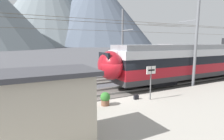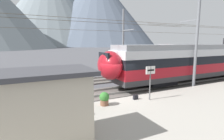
# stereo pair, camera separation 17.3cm
# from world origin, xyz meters

# --- Properties ---
(ground_plane) EXTENTS (400.00, 400.00, 0.00)m
(ground_plane) POSITION_xyz_m (0.00, 0.00, 0.00)
(ground_plane) COLOR #4C4C51
(platform_slab) EXTENTS (120.00, 7.94, 0.31)m
(platform_slab) POSITION_xyz_m (0.00, -4.75, 0.15)
(platform_slab) COLOR #A39E93
(platform_slab) RESTS_ON ground
(track_near) EXTENTS (120.00, 3.00, 0.28)m
(track_near) POSITION_xyz_m (0.00, 1.36, 0.07)
(track_near) COLOR #5B5651
(track_near) RESTS_ON ground
(track_far) EXTENTS (120.00, 3.00, 0.28)m
(track_far) POSITION_xyz_m (0.00, 6.17, 0.07)
(track_far) COLOR #5B5651
(track_far) RESTS_ON ground
(train_near_platform) EXTENTS (23.74, 2.92, 4.27)m
(train_near_platform) POSITION_xyz_m (11.03, 1.36, 2.22)
(train_near_platform) COLOR #2D2D30
(train_near_platform) RESTS_ON track_near
(catenary_mast_mid) EXTENTS (39.50, 2.08, 7.52)m
(catenary_mast_mid) POSITION_xyz_m (7.38, -0.29, 3.95)
(catenary_mast_mid) COLOR slate
(catenary_mast_mid) RESTS_ON ground
(catenary_mast_far_side) EXTENTS (39.50, 2.57, 8.09)m
(catenary_mast_far_side) POSITION_xyz_m (5.20, 8.28, 4.17)
(catenary_mast_far_side) COLOR slate
(catenary_mast_far_side) RESTS_ON ground
(platform_sign) EXTENTS (0.70, 0.08, 2.23)m
(platform_sign) POSITION_xyz_m (1.21, -2.01, 1.94)
(platform_sign) COLOR #59595B
(platform_sign) RESTS_ON platform_slab
(passenger_walking) EXTENTS (0.53, 0.22, 1.69)m
(passenger_walking) POSITION_xyz_m (-4.70, -2.46, 1.25)
(passenger_walking) COLOR #383842
(passenger_walking) RESTS_ON platform_slab
(handbag_beside_passenger) EXTENTS (0.32, 0.18, 0.36)m
(handbag_beside_passenger) POSITION_xyz_m (-3.96, -2.69, 0.43)
(handbag_beside_passenger) COLOR #472D1E
(handbag_beside_passenger) RESTS_ON platform_slab
(handbag_near_sign) EXTENTS (0.32, 0.18, 0.41)m
(handbag_near_sign) POSITION_xyz_m (0.42, -1.54, 0.45)
(handbag_near_sign) COLOR black
(handbag_near_sign) RESTS_ON platform_slab
(potted_plant_platform_edge) EXTENTS (0.60, 0.60, 0.81)m
(potted_plant_platform_edge) POSITION_xyz_m (-1.88, -1.63, 0.75)
(potted_plant_platform_edge) COLOR brown
(potted_plant_platform_edge) RESTS_ON platform_slab
(potted_plant_by_shelter) EXTENTS (0.64, 0.64, 0.90)m
(potted_plant_by_shelter) POSITION_xyz_m (-4.10, -2.25, 0.81)
(potted_plant_by_shelter) COLOR brown
(potted_plant_by_shelter) RESTS_ON platform_slab
(platform_shelter) EXTENTS (4.85, 2.34, 2.77)m
(platform_shelter) POSITION_xyz_m (-6.13, -4.32, 1.72)
(platform_shelter) COLOR #B7AD99
(platform_shelter) RESTS_ON platform_slab
(mountain_central_peak) EXTENTS (133.45, 133.45, 89.84)m
(mountain_central_peak) POSITION_xyz_m (24.21, 210.77, 44.92)
(mountain_central_peak) COLOR slate
(mountain_central_peak) RESTS_ON ground
(mountain_right_ridge) EXTENTS (140.83, 140.83, 85.66)m
(mountain_right_ridge) POSITION_xyz_m (76.22, 194.68, 42.83)
(mountain_right_ridge) COLOR #515B6B
(mountain_right_ridge) RESTS_ON ground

